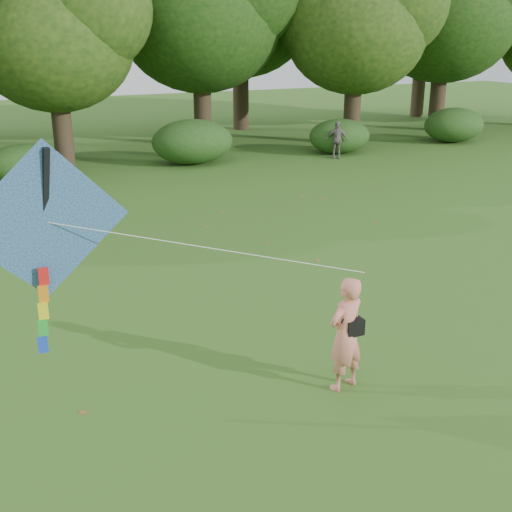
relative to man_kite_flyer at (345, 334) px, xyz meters
name	(u,v)px	position (x,y,z in m)	size (l,w,h in m)	color
ground	(378,362)	(0.98, 0.45, -0.94)	(100.00, 100.00, 0.00)	#265114
man_kite_flyer	(345,334)	(0.00, 0.00, 0.00)	(0.68, 0.45, 1.87)	#DD7B68
bystander_right	(337,140)	(10.20, 16.82, -0.11)	(0.96, 0.40, 1.64)	gray
crossbody_bag	(353,326)	(0.12, -0.03, 0.12)	(0.43, 0.20, 0.73)	black
flying_kite	(46,225)	(-4.11, 1.22, 1.94)	(5.55, 1.63, 3.11)	#2955B1
tree_line	(125,26)	(2.65, 23.33, 4.67)	(54.70, 15.30, 9.48)	#3A2D1E
shrub_band	(107,151)	(0.26, 18.05, -0.08)	(39.15, 3.22, 1.88)	#264919
fallen_leaves	(257,242)	(1.90, 7.31, -0.93)	(9.94, 10.88, 0.01)	brown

